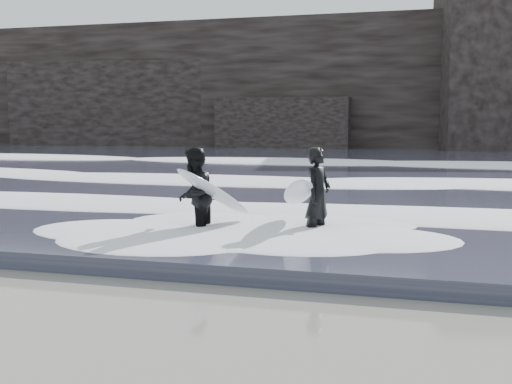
# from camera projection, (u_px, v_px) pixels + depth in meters

# --- Properties ---
(ground) EXTENTS (120.00, 120.00, 0.00)m
(ground) POSITION_uv_depth(u_px,v_px,m) (97.00, 359.00, 6.40)
(ground) COLOR #8E5B47
(ground) RESTS_ON ground
(sea) EXTENTS (90.00, 52.00, 0.30)m
(sea) POSITION_uv_depth(u_px,v_px,m) (376.00, 162.00, 34.09)
(sea) COLOR #343448
(sea) RESTS_ON ground
(headland) EXTENTS (70.00, 9.00, 10.00)m
(headland) POSITION_uv_depth(u_px,v_px,m) (398.00, 86.00, 49.79)
(headland) COLOR black
(headland) RESTS_ON ground
(foam_near) EXTENTS (60.00, 3.20, 0.20)m
(foam_near) POSITION_uv_depth(u_px,v_px,m) (294.00, 205.00, 14.95)
(foam_near) COLOR white
(foam_near) RESTS_ON sea
(foam_mid) EXTENTS (60.00, 4.00, 0.24)m
(foam_mid) POSITION_uv_depth(u_px,v_px,m) (339.00, 178.00, 21.64)
(foam_mid) COLOR white
(foam_mid) RESTS_ON sea
(foam_far) EXTENTS (60.00, 4.80, 0.30)m
(foam_far) POSITION_uv_depth(u_px,v_px,m) (368.00, 161.00, 30.24)
(foam_far) COLOR white
(foam_far) RESTS_ON sea
(surfer_left) EXTENTS (1.27, 2.01, 1.86)m
(surfer_left) POSITION_uv_depth(u_px,v_px,m) (314.00, 195.00, 12.30)
(surfer_left) COLOR black
(surfer_left) RESTS_ON ground
(surfer_right) EXTENTS (1.45, 2.06, 1.86)m
(surfer_right) POSITION_uv_depth(u_px,v_px,m) (196.00, 195.00, 12.27)
(surfer_right) COLOR black
(surfer_right) RESTS_ON ground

